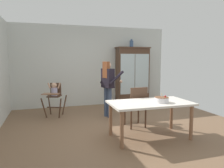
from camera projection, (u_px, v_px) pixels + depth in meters
name	position (u px, v px, depth m)	size (l,w,h in m)	color
ground_plane	(117.00, 128.00, 4.90)	(6.24, 6.24, 0.00)	brown
wall_back	(92.00, 66.00, 7.22)	(5.32, 0.06, 2.70)	silver
china_cabinet	(132.00, 76.00, 7.43)	(1.19, 0.48, 2.01)	#4C3323
ceramic_vase	(131.00, 44.00, 7.29)	(0.13, 0.13, 0.27)	#3D567F
high_chair_with_toddler	(54.00, 93.00, 5.83)	(0.74, 0.81, 0.95)	#4C3323
adult_person	(108.00, 82.00, 5.72)	(0.62, 0.61, 1.53)	#3D4C6B
dining_table	(150.00, 106.00, 4.24)	(1.65, 0.90, 0.74)	silver
birthday_cake	(162.00, 100.00, 4.17)	(0.28, 0.28, 0.19)	white
dining_chair_far_side	(137.00, 104.00, 4.88)	(0.46, 0.46, 0.96)	#4C3323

